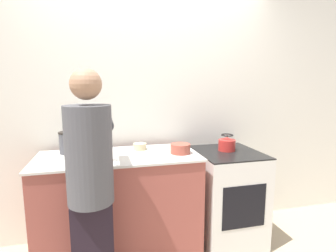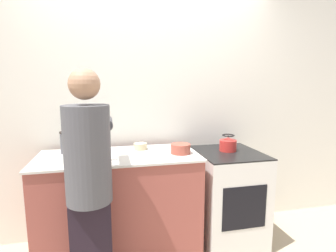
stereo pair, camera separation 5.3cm
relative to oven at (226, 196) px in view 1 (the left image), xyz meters
The scene contains 10 objects.
wall_back 1.18m from the oven, 150.50° to the left, with size 8.00×0.05×2.60m.
counter 1.04m from the oven, behind, with size 1.36×0.63×0.93m.
oven is the anchor object (origin of this frame).
person 1.42m from the oven, 157.61° to the right, with size 0.34×0.58×1.63m.
cutting_board 1.31m from the oven, behind, with size 0.31×0.23×0.02m.
knife 1.31m from the oven, behind, with size 0.19×0.11×0.01m.
kettle 0.52m from the oven, 80.70° to the left, with size 0.16×0.16×0.16m.
bowl_prep 0.99m from the oven, behind, with size 0.12×0.12×0.06m.
bowl_mixing 0.74m from the oven, 169.30° to the right, with size 0.17×0.17×0.08m.
canister_jar 1.57m from the oven, behind, with size 0.15×0.15×0.19m.
Camera 1 is at (-0.45, -1.89, 1.53)m, focal length 28.00 mm.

